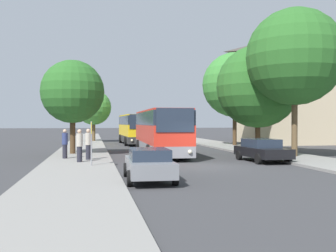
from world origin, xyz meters
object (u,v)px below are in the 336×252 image
(tree_left_near, at_px, (73,92))
(tree_left_far, at_px, (94,107))
(bus_middle, at_px, (134,129))
(tree_right_near, at_px, (295,57))
(tree_right_far, at_px, (235,85))
(pedestrian_waiting_far, at_px, (88,144))
(tree_right_mid, at_px, (258,87))
(pedestrian_walking_back, at_px, (65,144))
(pedestrian_waiting_near, at_px, (80,145))
(bus_stop_sign, at_px, (91,138))
(bus_front, at_px, (160,131))
(parked_car_left_curb, at_px, (149,164))
(parked_car_right_near, at_px, (262,150))

(tree_left_near, bearing_deg, tree_left_far, 85.43)
(bus_middle, bearing_deg, tree_right_near, -66.44)
(tree_right_far, bearing_deg, tree_left_near, -153.06)
(pedestrian_waiting_far, height_order, tree_right_mid, tree_right_mid)
(pedestrian_walking_back, relative_size, tree_right_near, 0.19)
(pedestrian_waiting_near, xyz_separation_m, tree_left_near, (-0.70, 6.44, 3.56))
(bus_stop_sign, distance_m, tree_right_mid, 15.09)
(bus_middle, bearing_deg, pedestrian_walking_back, -110.61)
(bus_middle, xyz_separation_m, bus_stop_sign, (-4.59, -22.35, -0.14))
(pedestrian_waiting_far, bearing_deg, tree_right_far, -133.24)
(pedestrian_waiting_near, height_order, pedestrian_walking_back, pedestrian_waiting_near)
(pedestrian_waiting_near, bearing_deg, tree_right_mid, -158.68)
(tree_left_near, bearing_deg, bus_middle, 66.92)
(bus_stop_sign, bearing_deg, tree_right_far, 49.04)
(pedestrian_walking_back, height_order, tree_left_far, tree_left_far)
(pedestrian_waiting_near, bearing_deg, pedestrian_walking_back, -69.31)
(bus_front, bearing_deg, tree_left_near, 172.95)
(parked_car_left_curb, bearing_deg, tree_left_far, 95.52)
(bus_middle, height_order, tree_left_near, tree_left_near)
(tree_left_near, bearing_deg, pedestrian_walking_back, -94.19)
(pedestrian_waiting_far, distance_m, tree_right_near, 14.83)
(bus_middle, height_order, tree_right_mid, tree_right_mid)
(parked_car_left_curb, xyz_separation_m, bus_stop_sign, (-2.36, 5.05, 0.88))
(pedestrian_waiting_near, relative_size, tree_right_mid, 0.23)
(parked_car_left_curb, distance_m, parked_car_right_near, 10.39)
(bus_middle, bearing_deg, tree_right_mid, -63.08)
(pedestrian_waiting_far, bearing_deg, tree_left_near, -72.17)
(parked_car_left_curb, xyz_separation_m, pedestrian_waiting_near, (-3.03, 6.99, 0.39))
(pedestrian_waiting_far, height_order, pedestrian_walking_back, pedestrian_waiting_far)
(tree_left_far, bearing_deg, bus_stop_sign, -90.43)
(bus_middle, distance_m, tree_right_mid, 17.35)
(parked_car_left_curb, bearing_deg, bus_stop_sign, 116.84)
(bus_middle, distance_m, parked_car_right_near, 21.60)
(bus_stop_sign, distance_m, pedestrian_waiting_far, 3.39)
(tree_left_near, xyz_separation_m, tree_right_near, (14.85, -5.13, 2.17))
(bus_stop_sign, xyz_separation_m, tree_right_mid, (12.66, 7.38, 3.61))
(bus_front, xyz_separation_m, bus_middle, (-0.42, 14.88, -0.03))
(pedestrian_walking_back, relative_size, tree_right_far, 0.20)
(parked_car_left_curb, relative_size, pedestrian_waiting_far, 2.35)
(parked_car_right_near, height_order, pedestrian_waiting_far, pedestrian_waiting_far)
(bus_middle, distance_m, pedestrian_waiting_near, 21.09)
(pedestrian_waiting_far, xyz_separation_m, tree_right_mid, (12.85, 4.04, 4.09))
(parked_car_left_curb, relative_size, tree_left_near, 0.65)
(bus_stop_sign, xyz_separation_m, tree_right_near, (13.48, 3.25, 5.24))
(bus_front, relative_size, bus_stop_sign, 5.05)
(bus_middle, relative_size, pedestrian_waiting_near, 5.42)
(bus_front, xyz_separation_m, tree_right_far, (9.08, 8.76, 4.43))
(bus_middle, bearing_deg, bus_stop_sign, -103.00)
(bus_stop_sign, relative_size, pedestrian_walking_back, 1.26)
(bus_middle, distance_m, tree_right_near, 21.68)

